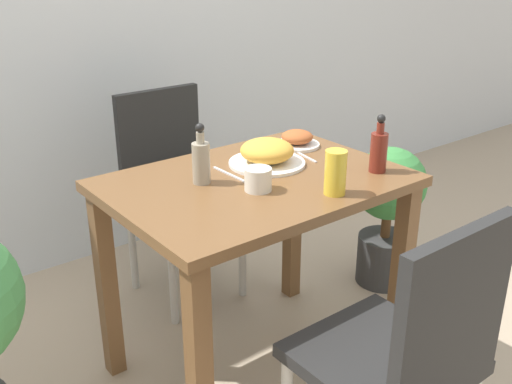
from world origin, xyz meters
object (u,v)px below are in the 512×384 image
at_px(condiment_bottle, 379,150).
at_px(potted_plant_right, 388,205).
at_px(juice_glass, 335,172).
at_px(drink_cup, 258,179).
at_px(sauce_bottle, 201,160).
at_px(side_plate, 297,139).
at_px(food_plate, 267,153).
at_px(chair_far, 174,181).
at_px(chair_near, 407,353).

relative_size(condiment_bottle, potted_plant_right, 0.30).
distance_m(juice_glass, potted_plant_right, 0.95).
height_order(drink_cup, condiment_bottle, condiment_bottle).
distance_m(juice_glass, sauce_bottle, 0.44).
distance_m(side_plate, potted_plant_right, 0.66).
height_order(condiment_bottle, potted_plant_right, condiment_bottle).
distance_m(food_plate, potted_plant_right, 0.85).
bearing_deg(chair_far, chair_near, -95.92).
bearing_deg(side_plate, juice_glass, -117.57).
bearing_deg(food_plate, juice_glass, -90.23).
height_order(food_plate, potted_plant_right, food_plate).
relative_size(sauce_bottle, condiment_bottle, 1.00).
xyz_separation_m(drink_cup, potted_plant_right, (0.92, 0.21, -0.41)).
distance_m(drink_cup, potted_plant_right, 1.03).
height_order(side_plate, potted_plant_right, side_plate).
distance_m(chair_near, chair_far, 1.42).
bearing_deg(sauce_bottle, side_plate, 10.82).
bearing_deg(side_plate, condiment_bottle, -84.86).
distance_m(chair_near, sauce_bottle, 0.87).
bearing_deg(chair_far, condiment_bottle, -71.60).
bearing_deg(potted_plant_right, chair_far, 144.03).
height_order(chair_near, drink_cup, chair_near).
bearing_deg(sauce_bottle, potted_plant_right, 2.36).
distance_m(chair_far, sauce_bottle, 0.73).
xyz_separation_m(drink_cup, condiment_bottle, (0.43, -0.12, 0.04)).
distance_m(food_plate, sauce_bottle, 0.28).
relative_size(side_plate, drink_cup, 2.01).
distance_m(food_plate, condiment_bottle, 0.39).
bearing_deg(potted_plant_right, food_plate, -177.13).
bearing_deg(chair_near, condiment_bottle, -130.55).
bearing_deg(drink_cup, side_plate, 33.29).
distance_m(juice_glass, condiment_bottle, 0.27).
bearing_deg(juice_glass, potted_plant_right, 26.92).
bearing_deg(condiment_bottle, side_plate, 95.14).
relative_size(sauce_bottle, potted_plant_right, 0.30).
bearing_deg(sauce_bottle, chair_far, 68.32).
relative_size(side_plate, sauce_bottle, 0.86).
height_order(side_plate, condiment_bottle, condiment_bottle).
height_order(drink_cup, potted_plant_right, drink_cup).
relative_size(juice_glass, condiment_bottle, 0.70).
distance_m(side_plate, sauce_bottle, 0.52).
relative_size(chair_far, juice_glass, 6.42).
height_order(juice_glass, condiment_bottle, condiment_bottle).
distance_m(food_plate, juice_glass, 0.34).
bearing_deg(side_plate, chair_near, -114.49).
bearing_deg(juice_glass, food_plate, 89.77).
bearing_deg(potted_plant_right, chair_near, -137.73).
height_order(side_plate, juice_glass, juice_glass).
xyz_separation_m(chair_near, sauce_bottle, (-0.10, 0.80, 0.32)).
height_order(drink_cup, sauce_bottle, sauce_bottle).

